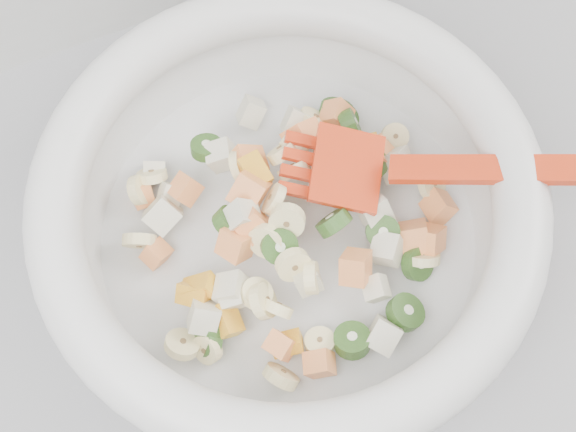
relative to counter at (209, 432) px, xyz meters
name	(u,v)px	position (x,y,z in m)	size (l,w,h in m)	color
counter	(209,432)	(0.00, 0.00, 0.00)	(2.00, 0.60, 0.90)	gray
mixing_bowl	(289,211)	(0.12, 0.03, 0.51)	(0.44, 0.37, 0.12)	silver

